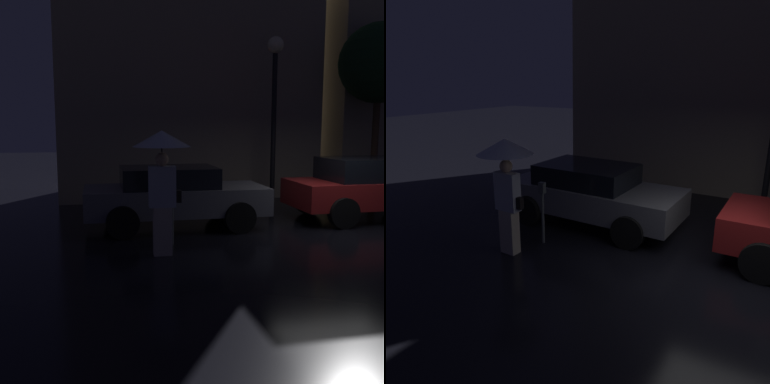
% 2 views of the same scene
% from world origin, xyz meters
% --- Properties ---
extents(ground_plane, '(60.00, 60.00, 0.00)m').
position_xyz_m(ground_plane, '(0.00, 0.00, 0.00)').
color(ground_plane, black).
extents(building_facade_left, '(8.00, 3.00, 9.65)m').
position_xyz_m(building_facade_left, '(-2.08, 6.50, 4.83)').
color(building_facade_left, gray).
rests_on(building_facade_left, ground).
extents(parked_car_grey, '(3.99, 1.88, 1.36)m').
position_xyz_m(parked_car_grey, '(-3.39, 1.45, 0.73)').
color(parked_car_grey, slate).
rests_on(parked_car_grey, ground).
extents(parked_car_red, '(4.09, 1.96, 1.49)m').
position_xyz_m(parked_car_red, '(1.47, 1.44, 0.78)').
color(parked_car_red, maroon).
rests_on(parked_car_red, ground).
extents(pedestrian_with_umbrella, '(1.02, 1.02, 2.19)m').
position_xyz_m(pedestrian_with_umbrella, '(-3.98, -0.69, 1.67)').
color(pedestrian_with_umbrella, beige).
rests_on(pedestrian_with_umbrella, ground).
extents(parking_meter, '(0.12, 0.10, 1.27)m').
position_xyz_m(parking_meter, '(-3.69, -0.02, 0.79)').
color(parking_meter, '#4C5154').
rests_on(parking_meter, ground).
extents(street_lamp_near, '(0.46, 0.46, 4.68)m').
position_xyz_m(street_lamp_near, '(-0.06, 4.04, 3.39)').
color(street_lamp_near, black).
rests_on(street_lamp_near, ground).
extents(street_tree, '(2.34, 2.34, 5.23)m').
position_xyz_m(street_tree, '(3.23, 4.14, 4.03)').
color(street_tree, '#473323').
rests_on(street_tree, ground).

